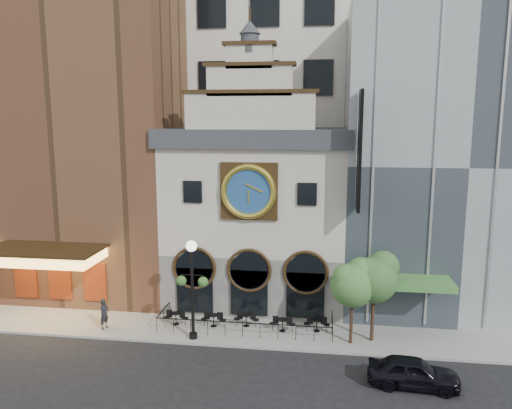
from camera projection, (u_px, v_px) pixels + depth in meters
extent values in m
plane|color=black|center=(239.00, 348.00, 28.62)|extent=(120.00, 120.00, 0.00)
cube|color=gray|center=(246.00, 329.00, 31.04)|extent=(44.00, 5.00, 0.15)
cube|color=#605E5B|center=(258.00, 271.00, 36.06)|extent=(12.00, 8.00, 4.00)
cube|color=beige|center=(258.00, 196.00, 35.11)|extent=(12.00, 8.00, 7.00)
cube|color=#2D3035|center=(258.00, 137.00, 34.41)|extent=(12.60, 8.60, 1.20)
cube|color=black|center=(249.00, 191.00, 30.98)|extent=(3.60, 0.25, 3.60)
cylinder|color=navy|center=(249.00, 192.00, 30.84)|extent=(3.10, 0.12, 3.10)
torus|color=gold|center=(248.00, 192.00, 30.76)|extent=(3.46, 0.36, 3.46)
cylinder|color=#2D3035|center=(250.00, 44.00, 29.92)|extent=(1.10, 1.10, 1.10)
cone|color=#2D3035|center=(250.00, 27.00, 29.75)|extent=(1.30, 1.30, 0.80)
cube|color=brown|center=(92.00, 123.00, 37.94)|extent=(14.00, 12.00, 25.00)
cube|color=#FFBF59|center=(44.00, 256.00, 31.85)|extent=(7.00, 3.40, 0.70)
cube|color=black|center=(44.00, 249.00, 31.78)|extent=(7.40, 3.80, 0.15)
cube|color=maroon|center=(60.00, 281.00, 33.84)|extent=(5.60, 0.15, 2.60)
cube|color=gray|center=(445.00, 160.00, 34.90)|extent=(14.00, 12.00, 20.00)
cube|color=#46853C|center=(414.00, 283.00, 29.42)|extent=(4.50, 2.40, 0.35)
cube|color=black|center=(360.00, 151.00, 28.75)|extent=(0.18, 1.60, 7.00)
cube|color=silver|center=(275.00, 39.00, 44.71)|extent=(20.00, 16.00, 40.00)
cylinder|color=black|center=(176.00, 313.00, 31.45)|extent=(0.68, 0.68, 0.03)
cylinder|color=black|center=(176.00, 319.00, 31.51)|extent=(0.06, 0.06, 0.72)
cylinder|color=black|center=(213.00, 315.00, 31.15)|extent=(0.68, 0.68, 0.03)
cylinder|color=black|center=(213.00, 321.00, 31.22)|extent=(0.06, 0.06, 0.72)
cylinder|color=black|center=(246.00, 315.00, 31.18)|extent=(0.68, 0.68, 0.03)
cylinder|color=black|center=(246.00, 320.00, 31.25)|extent=(0.06, 0.06, 0.72)
cylinder|color=black|center=(283.00, 320.00, 30.47)|extent=(0.68, 0.68, 0.03)
cylinder|color=black|center=(282.00, 325.00, 30.53)|extent=(0.06, 0.06, 0.72)
cylinder|color=black|center=(317.00, 320.00, 30.44)|extent=(0.68, 0.68, 0.03)
cylinder|color=black|center=(317.00, 325.00, 30.50)|extent=(0.06, 0.06, 0.72)
imported|color=black|center=(414.00, 372.00, 24.43)|extent=(4.53, 2.10, 1.50)
imported|color=black|center=(104.00, 314.00, 30.81)|extent=(0.63, 0.80, 1.91)
cylinder|color=black|center=(192.00, 295.00, 29.14)|extent=(0.19, 0.19, 5.42)
cylinder|color=black|center=(193.00, 336.00, 29.57)|extent=(0.48, 0.48, 0.32)
sphere|color=white|center=(191.00, 246.00, 28.64)|extent=(0.65, 0.65, 0.65)
sphere|color=#335722|center=(181.00, 281.00, 29.10)|extent=(0.61, 0.61, 0.61)
sphere|color=#335722|center=(203.00, 282.00, 28.90)|extent=(0.61, 0.61, 0.61)
cylinder|color=#382619|center=(372.00, 317.00, 29.08)|extent=(0.21, 0.21, 2.88)
sphere|color=#2C5A24|center=(374.00, 280.00, 28.69)|extent=(2.68, 2.68, 2.68)
sphere|color=#2C5A24|center=(383.00, 267.00, 28.80)|extent=(1.85, 1.85, 1.85)
sphere|color=#2C5A24|center=(367.00, 272.00, 28.46)|extent=(1.65, 1.65, 1.65)
cylinder|color=#382619|center=(351.00, 321.00, 28.76)|extent=(0.19, 0.19, 2.72)
sphere|color=#376C2A|center=(352.00, 285.00, 28.39)|extent=(2.53, 2.53, 2.53)
sphere|color=#376C2A|center=(361.00, 273.00, 28.49)|extent=(1.75, 1.75, 1.75)
sphere|color=#376C2A|center=(346.00, 278.00, 28.17)|extent=(1.56, 1.56, 1.56)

